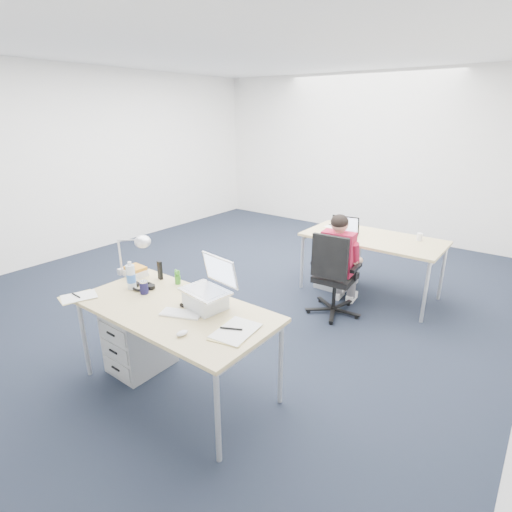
# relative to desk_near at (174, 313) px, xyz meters

# --- Properties ---
(floor) EXTENTS (7.00, 7.00, 0.00)m
(floor) POSITION_rel_desk_near_xyz_m (-0.77, 1.75, -0.68)
(floor) COLOR black
(floor) RESTS_ON ground
(room) EXTENTS (6.02, 7.02, 2.80)m
(room) POSITION_rel_desk_near_xyz_m (-0.77, 1.75, 1.03)
(room) COLOR white
(room) RESTS_ON ground
(desk_near) EXTENTS (1.60, 0.80, 0.73)m
(desk_near) POSITION_rel_desk_near_xyz_m (0.00, 0.00, 0.00)
(desk_near) COLOR tan
(desk_near) RESTS_ON ground
(desk_far) EXTENTS (1.60, 0.80, 0.73)m
(desk_far) POSITION_rel_desk_near_xyz_m (0.51, 2.66, 0.00)
(desk_far) COLOR tan
(desk_far) RESTS_ON ground
(office_chair) EXTENTS (0.65, 0.65, 0.95)m
(office_chair) POSITION_rel_desk_near_xyz_m (0.40, 1.91, -0.41)
(office_chair) COLOR black
(office_chair) RESTS_ON ground
(seated_person) EXTENTS (0.36, 0.63, 1.12)m
(seated_person) POSITION_rel_desk_near_xyz_m (0.39, 2.07, -0.12)
(seated_person) COLOR maroon
(seated_person) RESTS_ON ground
(drawer_pedestal_near) EXTENTS (0.40, 0.50, 0.55)m
(drawer_pedestal_near) POSITION_rel_desk_near_xyz_m (-0.48, -0.00, -0.41)
(drawer_pedestal_near) COLOR #9D9FA2
(drawer_pedestal_near) RESTS_ON ground
(drawer_pedestal_far) EXTENTS (0.40, 0.50, 0.55)m
(drawer_pedestal_far) POSITION_rel_desk_near_xyz_m (0.08, 2.66, -0.41)
(drawer_pedestal_far) COLOR #9D9FA2
(drawer_pedestal_far) RESTS_ON ground
(silver_laptop) EXTENTS (0.40, 0.33, 0.38)m
(silver_laptop) POSITION_rel_desk_near_xyz_m (0.20, 0.14, 0.24)
(silver_laptop) COLOR silver
(silver_laptop) RESTS_ON desk_near
(wireless_keyboard) EXTENTS (0.33, 0.23, 0.02)m
(wireless_keyboard) POSITION_rel_desk_near_xyz_m (0.13, -0.04, 0.05)
(wireless_keyboard) COLOR white
(wireless_keyboard) RESTS_ON desk_near
(computer_mouse) EXTENTS (0.06, 0.09, 0.03)m
(computer_mouse) POSITION_rel_desk_near_xyz_m (0.35, -0.24, 0.06)
(computer_mouse) COLOR white
(computer_mouse) RESTS_ON desk_near
(headphones) EXTENTS (0.27, 0.24, 0.04)m
(headphones) POSITION_rel_desk_near_xyz_m (-0.48, 0.09, 0.07)
(headphones) COLOR black
(headphones) RESTS_ON desk_near
(can_koozie) EXTENTS (0.07, 0.07, 0.11)m
(can_koozie) POSITION_rel_desk_near_xyz_m (-0.38, 0.02, 0.10)
(can_koozie) COLOR #15133C
(can_koozie) RESTS_ON desk_near
(water_bottle) EXTENTS (0.08, 0.08, 0.24)m
(water_bottle) POSITION_rel_desk_near_xyz_m (-0.55, 0.02, 0.17)
(water_bottle) COLOR silver
(water_bottle) RESTS_ON desk_near
(bear_figurine) EXTENTS (0.08, 0.07, 0.13)m
(bear_figurine) POSITION_rel_desk_near_xyz_m (-0.31, 0.32, 0.11)
(bear_figurine) COLOR #227A20
(bear_figurine) RESTS_ON desk_near
(book_stack) EXTENTS (0.21, 0.17, 0.09)m
(book_stack) POSITION_rel_desk_near_xyz_m (-0.75, 0.22, 0.09)
(book_stack) COLOR silver
(book_stack) RESTS_ON desk_near
(cordless_phone) EXTENTS (0.05, 0.04, 0.17)m
(cordless_phone) POSITION_rel_desk_near_xyz_m (-0.51, 0.30, 0.13)
(cordless_phone) COLOR black
(cordless_phone) RESTS_ON desk_near
(papers_left) EXTENTS (0.26, 0.31, 0.01)m
(papers_left) POSITION_rel_desk_near_xyz_m (-0.75, -0.35, 0.05)
(papers_left) COLOR #D9CA7D
(papers_left) RESTS_ON desk_near
(papers_right) EXTENTS (0.29, 0.37, 0.01)m
(papers_right) POSITION_rel_desk_near_xyz_m (0.59, 0.00, 0.05)
(papers_right) COLOR #D9CA7D
(papers_right) RESTS_ON desk_near
(sunglasses) EXTENTS (0.10, 0.05, 0.02)m
(sunglasses) POSITION_rel_desk_near_xyz_m (0.07, 0.04, 0.06)
(sunglasses) COLOR black
(sunglasses) RESTS_ON desk_near
(desk_lamp) EXTENTS (0.42, 0.22, 0.45)m
(desk_lamp) POSITION_rel_desk_near_xyz_m (-0.75, 0.17, 0.27)
(desk_lamp) COLOR silver
(desk_lamp) RESTS_ON desk_near
(dark_laptop) EXTENTS (0.37, 0.36, 0.24)m
(dark_laptop) POSITION_rel_desk_near_xyz_m (0.20, 2.48, 0.17)
(dark_laptop) COLOR black
(dark_laptop) RESTS_ON desk_far
(far_cup) EXTENTS (0.08, 0.08, 0.09)m
(far_cup) POSITION_rel_desk_near_xyz_m (0.98, 2.86, 0.09)
(far_cup) COLOR white
(far_cup) RESTS_ON desk_far
(far_papers) EXTENTS (0.21, 0.29, 0.01)m
(far_papers) POSITION_rel_desk_near_xyz_m (-0.07, 2.82, 0.05)
(far_papers) COLOR white
(far_papers) RESTS_ON desk_far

